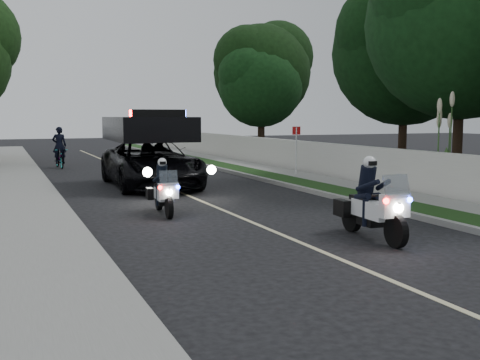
% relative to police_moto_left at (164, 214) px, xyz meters
% --- Properties ---
extents(ground, '(120.00, 120.00, 0.00)m').
position_rel_police_moto_left_xyz_m(ground, '(1.70, -4.47, 0.00)').
color(ground, black).
rests_on(ground, ground).
extents(curb_right, '(0.20, 60.00, 0.15)m').
position_rel_police_moto_left_xyz_m(curb_right, '(5.80, 5.53, 0.07)').
color(curb_right, gray).
rests_on(curb_right, ground).
extents(grass_verge, '(1.20, 60.00, 0.16)m').
position_rel_police_moto_left_xyz_m(grass_verge, '(6.50, 5.53, 0.08)').
color(grass_verge, '#193814').
rests_on(grass_verge, ground).
extents(sidewalk_right, '(1.40, 60.00, 0.16)m').
position_rel_police_moto_left_xyz_m(sidewalk_right, '(7.80, 5.53, 0.08)').
color(sidewalk_right, gray).
rests_on(sidewalk_right, ground).
extents(property_wall, '(0.22, 60.00, 1.50)m').
position_rel_police_moto_left_xyz_m(property_wall, '(8.80, 5.53, 0.75)').
color(property_wall, beige).
rests_on(property_wall, ground).
extents(curb_left, '(0.20, 60.00, 0.15)m').
position_rel_police_moto_left_xyz_m(curb_left, '(-2.40, 5.53, 0.07)').
color(curb_left, gray).
rests_on(curb_left, ground).
extents(sidewalk_left, '(2.00, 60.00, 0.16)m').
position_rel_police_moto_left_xyz_m(sidewalk_left, '(-3.50, 5.53, 0.08)').
color(sidewalk_left, gray).
rests_on(sidewalk_left, ground).
extents(lane_marking, '(0.12, 50.00, 0.01)m').
position_rel_police_moto_left_xyz_m(lane_marking, '(1.70, 5.53, 0.00)').
color(lane_marking, '#BFB78C').
rests_on(lane_marking, ground).
extents(police_moto_left, '(0.76, 1.83, 1.52)m').
position_rel_police_moto_left_xyz_m(police_moto_left, '(0.00, 0.00, 0.00)').
color(police_moto_left, silver).
rests_on(police_moto_left, ground).
extents(police_moto_right, '(0.86, 2.15, 1.79)m').
position_rel_police_moto_left_xyz_m(police_moto_right, '(3.30, -4.81, 0.00)').
color(police_moto_right, white).
rests_on(police_moto_right, ground).
extents(police_suv, '(3.03, 6.36, 3.07)m').
position_rel_police_moto_left_xyz_m(police_suv, '(1.16, 6.00, 0.00)').
color(police_suv, black).
rests_on(police_suv, ground).
extents(bicycle, '(0.80, 1.89, 0.96)m').
position_rel_police_moto_left_xyz_m(bicycle, '(-1.21, 15.55, 0.00)').
color(bicycle, black).
rests_on(bicycle, ground).
extents(cyclist, '(0.73, 0.52, 1.90)m').
position_rel_police_moto_left_xyz_m(cyclist, '(-1.21, 15.55, 0.00)').
color(cyclist, black).
rests_on(cyclist, ground).
extents(sign_post, '(0.46, 0.46, 2.26)m').
position_rel_police_moto_left_xyz_m(sign_post, '(7.70, 6.81, 0.00)').
color(sign_post, maroon).
rests_on(sign_post, ground).
extents(pampas_far, '(1.40, 1.40, 3.68)m').
position_rel_police_moto_left_xyz_m(pampas_far, '(9.30, -0.42, 0.00)').
color(pampas_far, beige).
rests_on(pampas_far, ground).
extents(tree_right_b, '(7.97, 7.97, 11.56)m').
position_rel_police_moto_left_xyz_m(tree_right_b, '(11.56, 1.49, 0.00)').
color(tree_right_b, '#133A14').
rests_on(tree_right_b, ground).
extents(tree_right_c, '(7.41, 7.41, 10.30)m').
position_rel_police_moto_left_xyz_m(tree_right_c, '(12.04, 5.24, 0.00)').
color(tree_right_c, black).
rests_on(tree_right_c, ground).
extents(tree_right_d, '(7.00, 7.00, 8.92)m').
position_rel_police_moto_left_xyz_m(tree_right_d, '(11.27, 18.20, 0.00)').
color(tree_right_d, '#133B14').
rests_on(tree_right_d, ground).
extents(tree_right_e, '(7.47, 7.47, 10.41)m').
position_rel_police_moto_left_xyz_m(tree_right_e, '(11.75, 19.02, 0.00)').
color(tree_right_e, black).
rests_on(tree_right_e, ground).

